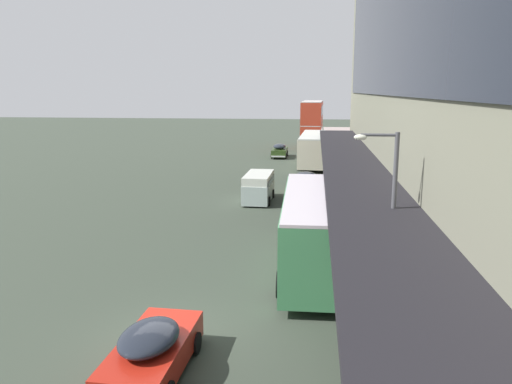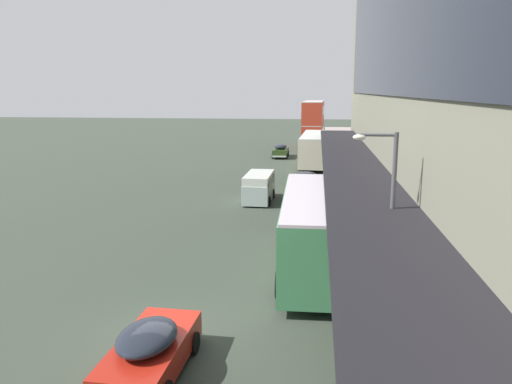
{
  "view_description": "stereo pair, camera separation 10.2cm",
  "coord_description": "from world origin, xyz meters",
  "px_view_note": "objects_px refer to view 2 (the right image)",
  "views": [
    {
      "loc": [
        4.34,
        -14.15,
        7.65
      ],
      "look_at": [
        1.08,
        13.34,
        1.97
      ],
      "focal_mm": 35.0,
      "sensor_mm": 36.0,
      "label": 1
    },
    {
      "loc": [
        4.44,
        -14.14,
        7.65
      ],
      "look_at": [
        1.08,
        13.34,
        1.97
      ],
      "focal_mm": 35.0,
      "sensor_mm": 36.0,
      "label": 2
    }
  ],
  "objects_px": {
    "sedan_second_mid": "(306,182)",
    "sedan_far_back": "(281,151)",
    "vw_van": "(259,186)",
    "sedan_trailing_mid": "(150,350)",
    "pedestrian_at_kerb": "(416,361)",
    "transit_bus_kerbside_front": "(312,227)",
    "transit_bus_kerbside_far": "(313,123)",
    "street_lamp": "(387,206)",
    "transit_bus_kerbside_rear": "(314,147)"
  },
  "relations": [
    {
      "from": "sedan_second_mid",
      "to": "sedan_far_back",
      "type": "distance_m",
      "value": 19.92
    },
    {
      "from": "sedan_second_mid",
      "to": "vw_van",
      "type": "xyz_separation_m",
      "value": [
        -3.21,
        -3.62,
        0.33
      ]
    },
    {
      "from": "vw_van",
      "to": "sedan_trailing_mid",
      "type": "bearing_deg",
      "value": -91.09
    },
    {
      "from": "vw_van",
      "to": "pedestrian_at_kerb",
      "type": "height_order",
      "value": "pedestrian_at_kerb"
    },
    {
      "from": "sedan_far_back",
      "to": "transit_bus_kerbside_front",
      "type": "bearing_deg",
      "value": -83.72
    },
    {
      "from": "transit_bus_kerbside_far",
      "to": "vw_van",
      "type": "xyz_separation_m",
      "value": [
        -3.39,
        -33.07,
        -2.25
      ]
    },
    {
      "from": "street_lamp",
      "to": "sedan_second_mid",
      "type": "bearing_deg",
      "value": 98.64
    },
    {
      "from": "pedestrian_at_kerb",
      "to": "transit_bus_kerbside_front",
      "type": "bearing_deg",
      "value": 105.9
    },
    {
      "from": "transit_bus_kerbside_rear",
      "to": "vw_van",
      "type": "distance_m",
      "value": 17.87
    },
    {
      "from": "transit_bus_kerbside_front",
      "to": "sedan_second_mid",
      "type": "distance_m",
      "value": 16.92
    },
    {
      "from": "transit_bus_kerbside_rear",
      "to": "sedan_second_mid",
      "type": "distance_m",
      "value": 13.91
    },
    {
      "from": "vw_van",
      "to": "street_lamp",
      "type": "relative_size",
      "value": 0.75
    },
    {
      "from": "sedan_trailing_mid",
      "to": "pedestrian_at_kerb",
      "type": "xyz_separation_m",
      "value": [
        6.87,
        -0.48,
        0.44
      ]
    },
    {
      "from": "transit_bus_kerbside_far",
      "to": "sedan_second_mid",
      "type": "bearing_deg",
      "value": -90.37
    },
    {
      "from": "transit_bus_kerbside_far",
      "to": "vw_van",
      "type": "distance_m",
      "value": 33.32
    },
    {
      "from": "transit_bus_kerbside_far",
      "to": "sedan_far_back",
      "type": "height_order",
      "value": "transit_bus_kerbside_far"
    },
    {
      "from": "transit_bus_kerbside_far",
      "to": "street_lamp",
      "type": "xyz_separation_m",
      "value": [
        2.95,
        -50.12,
        0.43
      ]
    },
    {
      "from": "pedestrian_at_kerb",
      "to": "sedan_second_mid",
      "type": "bearing_deg",
      "value": 97.09
    },
    {
      "from": "sedan_trailing_mid",
      "to": "transit_bus_kerbside_front",
      "type": "bearing_deg",
      "value": 64.24
    },
    {
      "from": "transit_bus_kerbside_far",
      "to": "vw_van",
      "type": "height_order",
      "value": "transit_bus_kerbside_far"
    },
    {
      "from": "transit_bus_kerbside_front",
      "to": "transit_bus_kerbside_rear",
      "type": "xyz_separation_m",
      "value": [
        -0.19,
        30.73,
        -0.08
      ]
    },
    {
      "from": "transit_bus_kerbside_rear",
      "to": "vw_van",
      "type": "bearing_deg",
      "value": -101.7
    },
    {
      "from": "sedan_second_mid",
      "to": "sedan_trailing_mid",
      "type": "bearing_deg",
      "value": -98.04
    },
    {
      "from": "sedan_second_mid",
      "to": "transit_bus_kerbside_far",
      "type": "bearing_deg",
      "value": 89.63
    },
    {
      "from": "transit_bus_kerbside_rear",
      "to": "sedan_trailing_mid",
      "type": "height_order",
      "value": "transit_bus_kerbside_rear"
    },
    {
      "from": "sedan_far_back",
      "to": "sedan_trailing_mid",
      "type": "bearing_deg",
      "value": -90.28
    },
    {
      "from": "pedestrian_at_kerb",
      "to": "transit_bus_kerbside_far",
      "type": "bearing_deg",
      "value": 93.15
    },
    {
      "from": "transit_bus_kerbside_far",
      "to": "street_lamp",
      "type": "height_order",
      "value": "street_lamp"
    },
    {
      "from": "vw_van",
      "to": "transit_bus_kerbside_far",
      "type": "bearing_deg",
      "value": 84.14
    },
    {
      "from": "sedan_second_mid",
      "to": "vw_van",
      "type": "height_order",
      "value": "vw_van"
    },
    {
      "from": "sedan_trailing_mid",
      "to": "sedan_second_mid",
      "type": "bearing_deg",
      "value": 81.96
    },
    {
      "from": "transit_bus_kerbside_rear",
      "to": "transit_bus_kerbside_far",
      "type": "bearing_deg",
      "value": 90.84
    },
    {
      "from": "sedan_far_back",
      "to": "transit_bus_kerbside_rear",
      "type": "bearing_deg",
      "value": -56.47
    },
    {
      "from": "transit_bus_kerbside_far",
      "to": "sedan_second_mid",
      "type": "distance_m",
      "value": 29.55
    },
    {
      "from": "transit_bus_kerbside_rear",
      "to": "sedan_second_mid",
      "type": "xyz_separation_m",
      "value": [
        -0.42,
        -13.86,
        -1.07
      ]
    },
    {
      "from": "sedan_trailing_mid",
      "to": "vw_van",
      "type": "bearing_deg",
      "value": 88.91
    },
    {
      "from": "transit_bus_kerbside_rear",
      "to": "street_lamp",
      "type": "xyz_separation_m",
      "value": [
        2.72,
        -34.53,
        1.93
      ]
    },
    {
      "from": "sedan_trailing_mid",
      "to": "street_lamp",
      "type": "xyz_separation_m",
      "value": [
        6.77,
        4.98,
        3.03
      ]
    },
    {
      "from": "sedan_second_mid",
      "to": "street_lamp",
      "type": "distance_m",
      "value": 21.13
    },
    {
      "from": "sedan_far_back",
      "to": "pedestrian_at_kerb",
      "type": "height_order",
      "value": "pedestrian_at_kerb"
    },
    {
      "from": "transit_bus_kerbside_far",
      "to": "pedestrian_at_kerb",
      "type": "height_order",
      "value": "transit_bus_kerbside_far"
    },
    {
      "from": "transit_bus_kerbside_front",
      "to": "vw_van",
      "type": "bearing_deg",
      "value": 106.07
    },
    {
      "from": "sedan_far_back",
      "to": "street_lamp",
      "type": "relative_size",
      "value": 0.72
    },
    {
      "from": "transit_bus_kerbside_rear",
      "to": "street_lamp",
      "type": "height_order",
      "value": "street_lamp"
    },
    {
      "from": "sedan_trailing_mid",
      "to": "vw_van",
      "type": "height_order",
      "value": "vw_van"
    },
    {
      "from": "pedestrian_at_kerb",
      "to": "vw_van",
      "type": "bearing_deg",
      "value": 106.0
    },
    {
      "from": "sedan_second_mid",
      "to": "sedan_trailing_mid",
      "type": "xyz_separation_m",
      "value": [
        -3.63,
        -25.65,
        -0.03
      ]
    },
    {
      "from": "sedan_trailing_mid",
      "to": "pedestrian_at_kerb",
      "type": "distance_m",
      "value": 6.91
    },
    {
      "from": "sedan_far_back",
      "to": "pedestrian_at_kerb",
      "type": "distance_m",
      "value": 46.24
    },
    {
      "from": "sedan_trailing_mid",
      "to": "sedan_far_back",
      "type": "bearing_deg",
      "value": 89.72
    }
  ]
}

